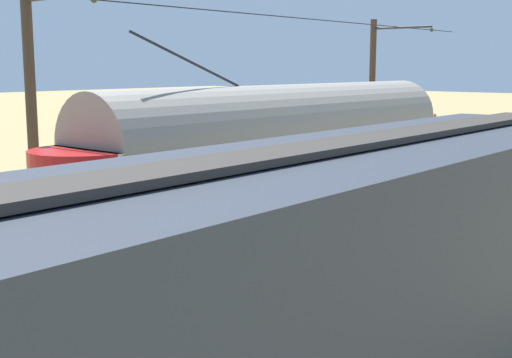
# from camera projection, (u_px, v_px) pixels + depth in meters

# --- Properties ---
(ground_plane) EXTENTS (220.00, 220.00, 0.00)m
(ground_plane) POSITION_uv_depth(u_px,v_px,m) (393.00, 249.00, 18.46)
(ground_plane) COLOR #9E8956
(track_adjacent_siding) EXTENTS (2.80, 80.00, 0.18)m
(track_adjacent_siding) POSITION_uv_depth(u_px,v_px,m) (399.00, 245.00, 18.69)
(track_adjacent_siding) COLOR #56514C
(track_adjacent_siding) RESTS_ON ground
(track_third_siding) EXTENTS (2.80, 80.00, 0.18)m
(track_third_siding) POSITION_uv_depth(u_px,v_px,m) (272.00, 222.00, 21.48)
(track_third_siding) COLOR #56514C
(track_third_siding) RESTS_ON ground
(vintage_streetcar) EXTENTS (2.65, 17.99, 5.54)m
(vintage_streetcar) POSITION_uv_depth(u_px,v_px,m) (287.00, 149.00, 21.69)
(vintage_streetcar) COLOR red
(vintage_streetcar) RESTS_ON ground
(boxcar_adjacent) EXTENTS (2.96, 12.16, 3.85)m
(boxcar_adjacent) POSITION_uv_depth(u_px,v_px,m) (365.00, 286.00, 8.53)
(boxcar_adjacent) COLOR #2D333D
(boxcar_adjacent) RESTS_ON ground
(catenary_pole_foreground) EXTENTS (2.99, 0.28, 6.90)m
(catenary_pole_foreground) POSITION_uv_depth(u_px,v_px,m) (374.00, 94.00, 30.68)
(catenary_pole_foreground) COLOR #423323
(catenary_pole_foreground) RESTS_ON ground
(catenary_pole_mid_near) EXTENTS (2.99, 0.28, 6.90)m
(catenary_pole_mid_near) POSITION_uv_depth(u_px,v_px,m) (34.00, 115.00, 17.64)
(catenary_pole_mid_near) COLOR #423323
(catenary_pole_mid_near) RESTS_ON ground
(overhead_wire_run) EXTENTS (2.78, 21.20, 0.18)m
(overhead_wire_run) POSITION_uv_depth(u_px,v_px,m) (322.00, 20.00, 22.59)
(overhead_wire_run) COLOR black
(overhead_wire_run) RESTS_ON ground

